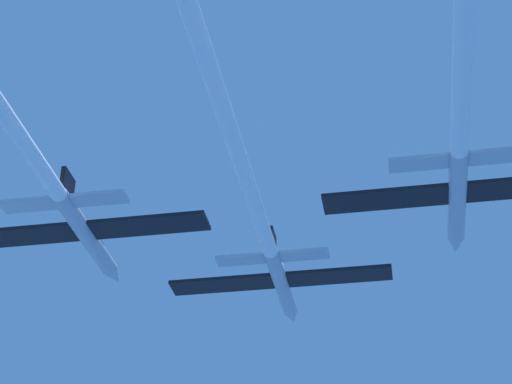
# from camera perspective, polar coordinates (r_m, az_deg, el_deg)

# --- Properties ---
(jet_lead) EXTENTS (15.30, 38.31, 2.53)m
(jet_lead) POSITION_cam_1_polar(r_m,az_deg,el_deg) (54.88, 0.19, -1.55)
(jet_lead) COLOR #B2BAC6
(jet_left_wing) EXTENTS (15.30, 44.07, 2.53)m
(jet_left_wing) POSITION_cam_1_polar(r_m,az_deg,el_deg) (46.98, -15.24, 4.30)
(jet_left_wing) COLOR #B2BAC6
(jet_right_wing) EXTENTS (15.30, 43.11, 2.53)m
(jet_right_wing) POSITION_cam_1_polar(r_m,az_deg,el_deg) (43.56, 12.82, 7.38)
(jet_right_wing) COLOR #B2BAC6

